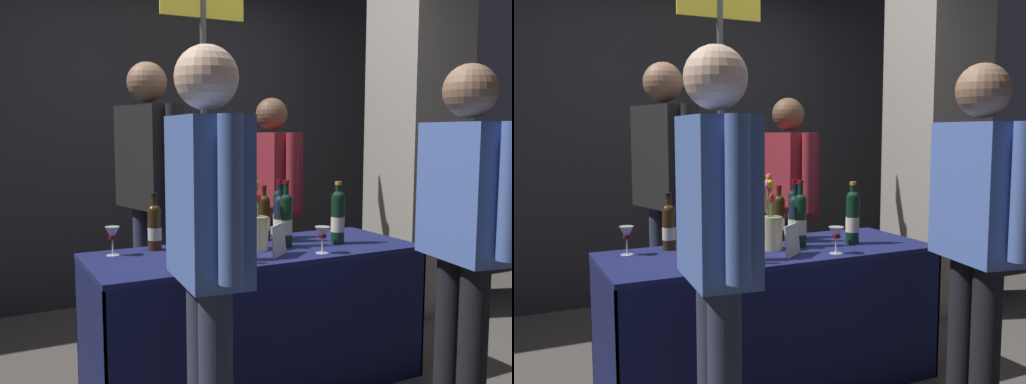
% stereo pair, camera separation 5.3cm
% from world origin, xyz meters
% --- Properties ---
extents(ground_plane, '(12.00, 12.00, 0.00)m').
position_xyz_m(ground_plane, '(0.00, 0.00, 0.00)').
color(ground_plane, '#514C47').
extents(back_partition, '(6.67, 0.12, 2.81)m').
position_xyz_m(back_partition, '(0.00, 1.84, 1.41)').
color(back_partition, '#2D2D33').
rests_on(back_partition, ground_plane).
extents(concrete_pillar, '(0.55, 0.55, 3.09)m').
position_xyz_m(concrete_pillar, '(1.68, 0.65, 1.55)').
color(concrete_pillar, gray).
rests_on(concrete_pillar, ground_plane).
extents(tasting_table, '(1.72, 0.66, 0.73)m').
position_xyz_m(tasting_table, '(0.00, 0.00, 0.50)').
color(tasting_table, '#191E51').
rests_on(tasting_table, ground_plane).
extents(featured_wine_bottle, '(0.07, 0.07, 0.34)m').
position_xyz_m(featured_wine_bottle, '(0.26, 0.22, 0.87)').
color(featured_wine_bottle, black).
rests_on(featured_wine_bottle, tasting_table).
extents(display_bottle_0, '(0.08, 0.08, 0.32)m').
position_xyz_m(display_bottle_0, '(0.21, 0.12, 0.86)').
color(display_bottle_0, '#192333').
rests_on(display_bottle_0, tasting_table).
extents(display_bottle_1, '(0.07, 0.07, 0.30)m').
position_xyz_m(display_bottle_1, '(-0.47, 0.23, 0.85)').
color(display_bottle_1, '#38230F').
rests_on(display_bottle_1, tasting_table).
extents(display_bottle_2, '(0.07, 0.07, 0.36)m').
position_xyz_m(display_bottle_2, '(0.18, -0.01, 0.88)').
color(display_bottle_2, black).
rests_on(display_bottle_2, tasting_table).
extents(display_bottle_3, '(0.07, 0.07, 0.34)m').
position_xyz_m(display_bottle_3, '(0.47, -0.06, 0.88)').
color(display_bottle_3, black).
rests_on(display_bottle_3, tasting_table).
extents(display_bottle_4, '(0.07, 0.07, 0.36)m').
position_xyz_m(display_bottle_4, '(-0.23, -0.17, 0.88)').
color(display_bottle_4, '#192333').
rests_on(display_bottle_4, tasting_table).
extents(display_bottle_5, '(0.07, 0.07, 0.31)m').
position_xyz_m(display_bottle_5, '(0.16, 0.20, 0.86)').
color(display_bottle_5, '#38230F').
rests_on(display_bottle_5, tasting_table).
extents(display_bottle_6, '(0.07, 0.07, 0.34)m').
position_xyz_m(display_bottle_6, '(-0.36, -0.20, 0.87)').
color(display_bottle_6, '#192333').
rests_on(display_bottle_6, tasting_table).
extents(wine_glass_near_vendor, '(0.08, 0.08, 0.14)m').
position_xyz_m(wine_glass_near_vendor, '(0.25, -0.23, 0.83)').
color(wine_glass_near_vendor, silver).
rests_on(wine_glass_near_vendor, tasting_table).
extents(wine_glass_mid, '(0.07, 0.07, 0.14)m').
position_xyz_m(wine_glass_mid, '(-0.69, 0.19, 0.83)').
color(wine_glass_mid, silver).
rests_on(wine_glass_mid, tasting_table).
extents(flower_vase, '(0.12, 0.11, 0.40)m').
position_xyz_m(flower_vase, '(0.01, -0.00, 0.85)').
color(flower_vase, tan).
rests_on(flower_vase, tasting_table).
extents(brochure_stand, '(0.14, 0.13, 0.16)m').
position_xyz_m(brochure_stand, '(0.03, -0.18, 0.81)').
color(brochure_stand, silver).
rests_on(brochure_stand, tasting_table).
extents(vendor_presenter, '(0.31, 0.63, 1.75)m').
position_xyz_m(vendor_presenter, '(-0.33, 0.79, 1.07)').
color(vendor_presenter, '#2D3347').
rests_on(vendor_presenter, ground_plane).
extents(vendor_assistant, '(0.21, 0.62, 1.56)m').
position_xyz_m(vendor_assistant, '(0.51, 0.76, 0.93)').
color(vendor_assistant, '#4C4233').
rests_on(vendor_assistant, ground_plane).
extents(taster_foreground_right, '(0.25, 0.57, 1.63)m').
position_xyz_m(taster_foreground_right, '(-0.57, -0.74, 0.98)').
color(taster_foreground_right, '#2D3347').
rests_on(taster_foreground_right, ground_plane).
extents(taster_foreground_left, '(0.28, 0.57, 1.61)m').
position_xyz_m(taster_foreground_left, '(0.53, -0.88, 0.96)').
color(taster_foreground_left, black).
rests_on(taster_foreground_left, ground_plane).
extents(booth_signpost, '(0.60, 0.04, 2.31)m').
position_xyz_m(booth_signpost, '(0.15, 1.07, 1.44)').
color(booth_signpost, '#47474C').
rests_on(booth_signpost, ground_plane).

